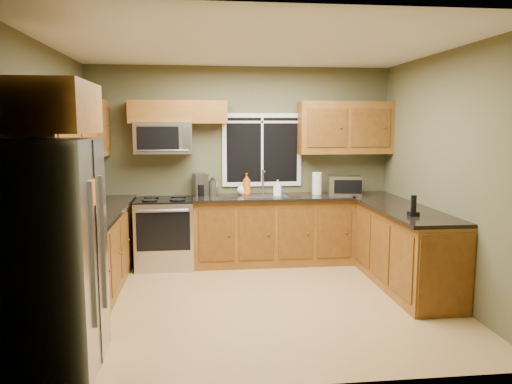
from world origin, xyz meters
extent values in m
plane|color=#A67F49|center=(0.00, 0.00, 0.00)|extent=(4.20, 4.20, 0.00)
plane|color=white|center=(0.00, 0.00, 2.70)|extent=(4.20, 4.20, 0.00)
plane|color=brown|center=(0.00, 1.80, 1.35)|extent=(4.20, 0.00, 4.20)
plane|color=brown|center=(0.00, -1.80, 1.35)|extent=(4.20, 0.00, 4.20)
plane|color=brown|center=(-2.10, 0.00, 1.35)|extent=(0.00, 3.60, 3.60)
plane|color=brown|center=(2.10, 0.00, 1.35)|extent=(0.00, 3.60, 3.60)
cube|color=white|center=(0.30, 1.79, 1.55)|extent=(1.12, 0.03, 1.02)
cube|color=black|center=(0.30, 1.78, 1.55)|extent=(1.00, 0.01, 0.90)
cube|color=white|center=(0.30, 1.77, 1.55)|extent=(0.03, 0.01, 0.90)
cube|color=white|center=(0.30, 1.77, 1.94)|extent=(1.00, 0.01, 0.03)
cube|color=brown|center=(-1.80, 0.48, 0.45)|extent=(0.60, 2.65, 0.90)
cube|color=black|center=(-1.78, 0.48, 0.92)|extent=(0.65, 2.65, 0.04)
cube|color=brown|center=(0.42, 1.50, 0.45)|extent=(2.17, 0.60, 0.90)
cube|color=black|center=(0.42, 1.48, 0.92)|extent=(2.17, 0.65, 0.04)
cube|color=brown|center=(1.80, 0.55, 0.45)|extent=(0.60, 2.50, 0.90)
cube|color=#613711|center=(1.80, -0.71, 0.45)|extent=(0.56, 0.02, 0.82)
cube|color=black|center=(1.78, 0.55, 0.92)|extent=(0.65, 2.50, 0.04)
cube|color=brown|center=(-1.94, 0.48, 1.86)|extent=(0.33, 2.65, 0.72)
cube|color=brown|center=(-0.85, 1.64, 2.07)|extent=(1.30, 0.33, 0.30)
cube|color=brown|center=(1.45, 1.64, 1.86)|extent=(1.30, 0.33, 0.72)
cube|color=brown|center=(-1.74, -1.30, 2.03)|extent=(0.72, 0.90, 0.38)
cube|color=#B7B7BC|center=(-1.74, -1.30, 0.90)|extent=(0.72, 0.90, 1.80)
cube|color=slate|center=(-1.37, -1.50, 0.95)|extent=(0.03, 0.04, 1.10)
cube|color=slate|center=(-1.37, -1.10, 0.95)|extent=(0.03, 0.04, 1.10)
cube|color=black|center=(-1.38, -1.30, 0.90)|extent=(0.01, 0.02, 1.78)
cube|color=#D55F14|center=(-1.37, -1.40, 1.40)|extent=(0.01, 0.14, 0.20)
cube|color=#B7B7BC|center=(-1.05, 1.48, 0.45)|extent=(0.76, 0.65, 0.90)
cube|color=black|center=(-1.05, 1.48, 0.91)|extent=(0.76, 0.64, 0.03)
cube|color=black|center=(-1.05, 1.15, 0.55)|extent=(0.68, 0.02, 0.50)
cylinder|color=slate|center=(-1.05, 1.12, 0.82)|extent=(0.64, 0.04, 0.04)
cylinder|color=black|center=(-1.23, 1.33, 0.93)|extent=(0.20, 0.20, 0.01)
cylinder|color=black|center=(-0.87, 1.33, 0.93)|extent=(0.20, 0.20, 0.01)
cylinder|color=black|center=(-1.23, 1.61, 0.93)|extent=(0.20, 0.20, 0.01)
cylinder|color=black|center=(-0.87, 1.61, 0.93)|extent=(0.20, 0.20, 0.01)
cube|color=#B7B7BC|center=(-1.05, 1.61, 1.73)|extent=(0.76, 0.38, 0.42)
cube|color=black|center=(-1.11, 1.42, 1.73)|extent=(0.54, 0.01, 0.30)
cube|color=slate|center=(-0.74, 1.42, 1.73)|extent=(0.10, 0.01, 0.30)
cylinder|color=slate|center=(-1.05, 1.40, 1.57)|extent=(0.66, 0.02, 0.02)
cube|color=slate|center=(0.30, 1.48, 0.94)|extent=(0.60, 0.42, 0.02)
cylinder|color=#B7B7BC|center=(0.30, 1.68, 1.11)|extent=(0.03, 0.03, 0.34)
cylinder|color=#B7B7BC|center=(0.30, 1.60, 1.27)|extent=(0.03, 0.18, 0.03)
cube|color=#B7B7BC|center=(1.40, 1.43, 1.08)|extent=(0.48, 0.40, 0.27)
cube|color=black|center=(1.40, 1.26, 1.08)|extent=(0.37, 0.08, 0.18)
cube|color=slate|center=(-0.57, 1.65, 1.09)|extent=(0.23, 0.25, 0.30)
cylinder|color=black|center=(-0.57, 1.57, 1.02)|extent=(0.13, 0.13, 0.16)
cylinder|color=#B7B7BC|center=(-0.40, 1.65, 1.04)|extent=(0.15, 0.15, 0.21)
cone|color=black|center=(-0.40, 1.65, 1.17)|extent=(0.10, 0.10, 0.06)
cylinder|color=white|center=(1.04, 1.57, 1.09)|extent=(0.17, 0.17, 0.31)
cylinder|color=slate|center=(1.04, 1.57, 1.26)|extent=(0.03, 0.03, 0.04)
imported|color=#D55F14|center=(0.06, 1.61, 1.09)|extent=(0.15, 0.15, 0.30)
imported|color=white|center=(0.48, 1.50, 1.05)|extent=(0.12, 0.12, 0.21)
imported|color=white|center=(0.00, 1.64, 1.03)|extent=(0.17, 0.17, 0.17)
cube|color=black|center=(1.68, -0.18, 0.96)|extent=(0.10, 0.10, 0.04)
cube|color=black|center=(1.68, -0.18, 1.07)|extent=(0.05, 0.04, 0.18)
camera|label=1|loc=(-0.58, -5.18, 1.90)|focal=35.00mm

